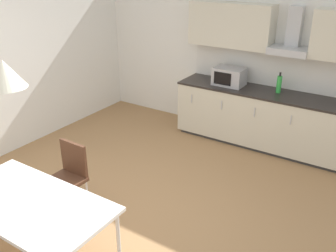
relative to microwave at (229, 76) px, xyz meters
name	(u,v)px	position (x,y,z in m)	size (l,w,h in m)	color
ground_plane	(129,220)	(0.02, -2.66, -1.04)	(7.72, 8.95, 0.02)	#9E754C
wall_back	(241,57)	(0.02, 0.37, 0.24)	(6.18, 0.10, 2.54)	white
kitchen_counter	(278,122)	(0.85, 0.00, -0.58)	(3.24, 0.67, 0.89)	#333333
backsplash_tile	(290,72)	(0.85, 0.31, 0.13)	(3.22, 0.02, 0.55)	silver
upper_wall_cabinets	(293,31)	(0.85, 0.15, 0.77)	(3.22, 0.40, 0.67)	beige
microwave	(229,76)	(0.00, 0.00, 0.00)	(0.48, 0.35, 0.28)	#ADADB2
bottle_green	(279,84)	(0.79, 0.06, -0.01)	(0.07, 0.07, 0.31)	green
dining_table	(29,206)	(-0.29, -3.69, -0.33)	(1.59, 0.83, 0.75)	white
chair_far_left	(69,172)	(-0.65, -2.89, -0.50)	(0.41, 0.41, 0.87)	#4C2D1E
pendant_lamp	(5,74)	(-0.29, -3.69, 0.91)	(0.32, 0.32, 0.22)	silver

